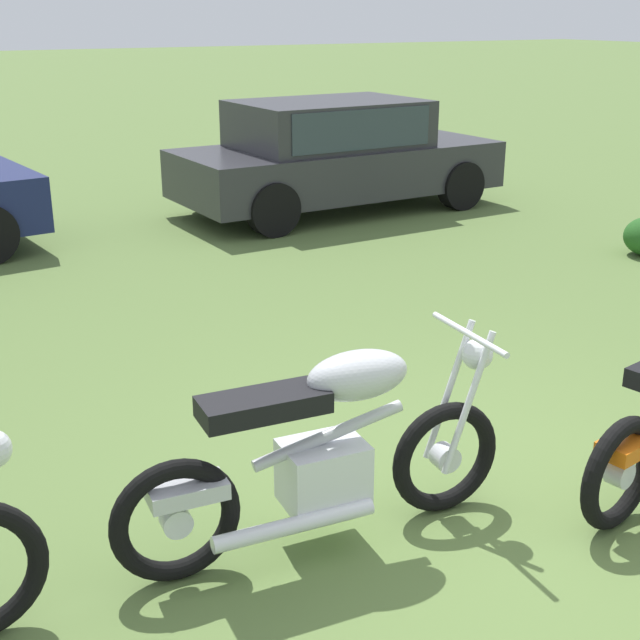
# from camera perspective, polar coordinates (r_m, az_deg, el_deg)

# --- Properties ---
(ground_plane) EXTENTS (120.00, 120.00, 0.00)m
(ground_plane) POSITION_cam_1_polar(r_m,az_deg,el_deg) (4.85, 11.23, -11.79)
(ground_plane) COLOR #567038
(motorcycle_silver) EXTENTS (2.06, 0.64, 1.02)m
(motorcycle_silver) POSITION_cam_1_polar(r_m,az_deg,el_deg) (4.22, 0.32, -8.73)
(motorcycle_silver) COLOR black
(motorcycle_silver) RESTS_ON ground
(car_charcoal) EXTENTS (4.27, 1.94, 1.43)m
(car_charcoal) POSITION_cam_1_polar(r_m,az_deg,el_deg) (11.46, 0.91, 11.12)
(car_charcoal) COLOR #2D2D33
(car_charcoal) RESTS_ON ground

